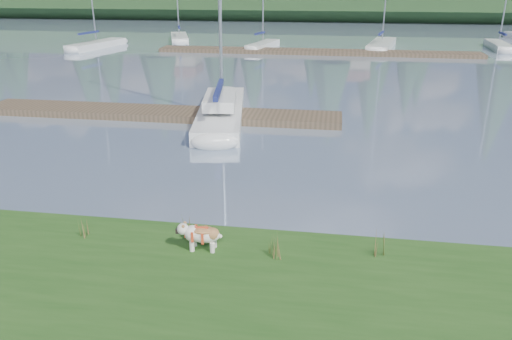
# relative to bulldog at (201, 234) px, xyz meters

# --- Properties ---
(ground) EXTENTS (200.00, 200.00, 0.00)m
(ground) POSITION_rel_bulldog_xyz_m (-1.01, 32.60, -0.71)
(ground) COLOR #7E90A9
(ground) RESTS_ON ground
(ridge) EXTENTS (200.00, 20.00, 5.00)m
(ridge) POSITION_rel_bulldog_xyz_m (-1.01, 75.60, 1.79)
(ridge) COLOR #1C3218
(ridge) RESTS_ON ground
(bulldog) EXTENTS (0.95, 0.43, 0.57)m
(bulldog) POSITION_rel_bulldog_xyz_m (0.00, 0.00, 0.00)
(bulldog) COLOR silver
(bulldog) RESTS_ON bank
(sailboat_main) EXTENTS (3.18, 9.21, 12.99)m
(sailboat_main) POSITION_rel_bulldog_xyz_m (-2.30, 12.24, -0.29)
(sailboat_main) COLOR silver
(sailboat_main) RESTS_ON ground
(dock_near) EXTENTS (16.00, 2.00, 0.30)m
(dock_near) POSITION_rel_bulldog_xyz_m (-5.01, 11.60, -0.56)
(dock_near) COLOR #4C3D2C
(dock_near) RESTS_ON ground
(dock_far) EXTENTS (26.00, 2.20, 0.30)m
(dock_far) POSITION_rel_bulldog_xyz_m (0.99, 32.60, -0.56)
(dock_far) COLOR #4C3D2C
(dock_far) RESTS_ON ground
(sailboat_bg_0) EXTENTS (2.97, 7.81, 11.15)m
(sailboat_bg_0) POSITION_rel_bulldog_xyz_m (-18.10, 33.76, -0.39)
(sailboat_bg_0) COLOR silver
(sailboat_bg_0) RESTS_ON ground
(sailboat_bg_1) EXTENTS (3.84, 7.63, 11.31)m
(sailboat_bg_1) POSITION_rel_bulldog_xyz_m (-12.87, 40.07, -0.38)
(sailboat_bg_1) COLOR silver
(sailboat_bg_1) RESTS_ON ground
(sailboat_bg_2) EXTENTS (2.52, 6.29, 9.47)m
(sailboat_bg_2) POSITION_rel_bulldog_xyz_m (-3.60, 35.35, -0.37)
(sailboat_bg_2) COLOR silver
(sailboat_bg_2) RESTS_ON ground
(sailboat_bg_3) EXTENTS (3.37, 9.04, 12.93)m
(sailboat_bg_3) POSITION_rel_bulldog_xyz_m (6.67, 37.73, -0.39)
(sailboat_bg_3) COLOR silver
(sailboat_bg_3) RESTS_ON ground
(sailboat_bg_4) EXTENTS (1.76, 6.80, 10.06)m
(sailboat_bg_4) POSITION_rel_bulldog_xyz_m (16.52, 38.48, -0.38)
(sailboat_bg_4) COLOR silver
(sailboat_bg_4) RESTS_ON ground
(weed_0) EXTENTS (0.17, 0.14, 0.55)m
(weed_0) POSITION_rel_bulldog_xyz_m (-0.43, 0.39, -0.13)
(weed_0) COLOR #475B23
(weed_0) RESTS_ON bank
(weed_1) EXTENTS (0.17, 0.14, 0.43)m
(weed_1) POSITION_rel_bulldog_xyz_m (-0.35, 0.41, -0.18)
(weed_1) COLOR #475B23
(weed_1) RESTS_ON bank
(weed_2) EXTENTS (0.17, 0.14, 0.76)m
(weed_2) POSITION_rel_bulldog_xyz_m (1.60, -0.13, -0.04)
(weed_2) COLOR #475B23
(weed_2) RESTS_ON bank
(weed_3) EXTENTS (0.17, 0.14, 0.47)m
(weed_3) POSITION_rel_bulldog_xyz_m (-2.75, 0.13, -0.16)
(weed_3) COLOR #475B23
(weed_3) RESTS_ON bank
(weed_4) EXTENTS (0.17, 0.14, 0.47)m
(weed_4) POSITION_rel_bulldog_xyz_m (1.50, 0.05, -0.16)
(weed_4) COLOR #475B23
(weed_4) RESTS_ON bank
(weed_5) EXTENTS (0.17, 0.14, 0.72)m
(weed_5) POSITION_rel_bulldog_xyz_m (3.68, 0.30, -0.06)
(weed_5) COLOR #475B23
(weed_5) RESTS_ON bank
(mud_lip) EXTENTS (60.00, 0.50, 0.14)m
(mud_lip) POSITION_rel_bulldog_xyz_m (-1.01, 1.00, -0.64)
(mud_lip) COLOR #33281C
(mud_lip) RESTS_ON ground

